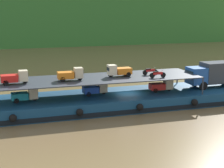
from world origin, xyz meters
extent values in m
plane|color=brown|center=(0.00, 0.00, 0.00)|extent=(400.00, 400.00, 0.00)
cube|color=navy|center=(0.00, 0.00, 0.75)|extent=(32.75, 7.22, 1.50)
cube|color=black|center=(0.00, -3.63, 0.35)|extent=(32.09, 0.06, 0.50)
sphere|color=black|center=(-13.10, -3.83, 0.85)|extent=(0.75, 0.75, 0.75)
sphere|color=black|center=(-6.55, -3.83, 0.85)|extent=(0.75, 0.75, 0.75)
sphere|color=black|center=(0.00, -3.83, 0.85)|extent=(0.75, 0.75, 0.75)
sphere|color=black|center=(6.55, -3.83, 0.85)|extent=(0.75, 0.75, 0.75)
cube|color=#1E4C99|center=(8.77, -0.15, 3.10)|extent=(2.04, 2.22, 2.00)
cube|color=#192833|center=(7.74, -0.17, 3.45)|extent=(0.09, 1.84, 0.60)
cube|color=#33383D|center=(12.17, -0.09, 3.35)|extent=(4.84, 2.38, 2.50)
cube|color=black|center=(12.17, -0.09, 2.05)|extent=(6.82, 1.49, 0.20)
cylinder|color=black|center=(9.16, 0.87, 2.00)|extent=(1.00, 0.30, 1.00)
cylinder|color=black|center=(9.19, -1.15, 2.00)|extent=(1.00, 0.30, 1.00)
cylinder|color=#2D333D|center=(7.89, 3.13, 2.50)|extent=(0.16, 0.16, 2.00)
cylinder|color=#2D333D|center=(7.89, -3.13, 2.50)|extent=(0.16, 0.16, 2.00)
cube|color=#2D333D|center=(-3.80, 0.00, 3.45)|extent=(23.55, 6.42, 0.10)
cube|color=teal|center=(-12.18, -0.34, 2.13)|extent=(1.74, 1.26, 0.70)
cube|color=beige|center=(-10.78, -0.29, 2.33)|extent=(0.94, 1.03, 1.10)
cube|color=#19232D|center=(-10.31, -0.28, 2.44)|extent=(0.07, 0.85, 0.38)
cylinder|color=black|center=(-10.63, -0.29, 1.78)|extent=(0.56, 0.16, 0.56)
cylinder|color=black|center=(-12.56, -0.89, 1.78)|extent=(0.56, 0.16, 0.56)
cylinder|color=black|center=(-12.60, 0.17, 1.78)|extent=(0.56, 0.16, 0.56)
cube|color=#1E47B7|center=(-4.35, 0.29, 2.13)|extent=(1.76, 1.29, 0.70)
cube|color=#C6B793|center=(-2.95, 0.37, 2.33)|extent=(0.95, 1.05, 1.10)
cube|color=#19232D|center=(-2.48, 0.40, 2.44)|extent=(0.09, 0.85, 0.38)
cylinder|color=black|center=(-2.80, 0.38, 1.78)|extent=(0.57, 0.17, 0.56)
cylinder|color=black|center=(-4.72, -0.26, 1.78)|extent=(0.57, 0.17, 0.56)
cylinder|color=black|center=(-4.78, 0.80, 1.78)|extent=(0.57, 0.17, 0.56)
cube|color=red|center=(3.50, -0.34, 2.13)|extent=(1.74, 1.26, 0.70)
cube|color=#C6B793|center=(4.90, -0.38, 2.33)|extent=(0.93, 1.03, 1.10)
cube|color=#19232D|center=(5.37, -0.40, 2.44)|extent=(0.07, 0.85, 0.38)
cylinder|color=black|center=(5.05, -0.39, 1.78)|extent=(0.56, 0.16, 0.56)
cylinder|color=black|center=(3.09, -0.85, 1.78)|extent=(0.56, 0.16, 0.56)
cylinder|color=black|center=(3.12, 0.21, 1.78)|extent=(0.56, 0.16, 0.56)
cube|color=red|center=(-13.13, -0.57, 4.13)|extent=(1.73, 1.24, 0.70)
cube|color=beige|center=(-11.73, -0.54, 4.33)|extent=(0.92, 1.02, 1.10)
cube|color=#19232D|center=(-11.26, -0.53, 4.44)|extent=(0.06, 0.85, 0.38)
cylinder|color=black|center=(-11.58, -0.54, 3.78)|extent=(0.56, 0.15, 0.56)
cylinder|color=black|center=(-13.51, -1.11, 3.78)|extent=(0.56, 0.15, 0.56)
cylinder|color=black|center=(-13.54, -0.05, 3.78)|extent=(0.56, 0.15, 0.56)
cube|color=orange|center=(-7.31, -0.58, 4.13)|extent=(1.72, 1.24, 0.70)
cube|color=#C6B793|center=(-5.91, -0.61, 4.33)|extent=(0.92, 1.02, 1.10)
cube|color=#19232D|center=(-5.44, -0.62, 4.44)|extent=(0.06, 0.85, 0.38)
cylinder|color=black|center=(-5.76, -0.61, 3.78)|extent=(0.56, 0.15, 0.56)
cylinder|color=black|center=(-7.72, -1.10, 3.78)|extent=(0.56, 0.15, 0.56)
cylinder|color=black|center=(-7.70, -0.04, 3.78)|extent=(0.56, 0.15, 0.56)
cube|color=orange|center=(-0.51, 0.08, 4.13)|extent=(1.74, 1.25, 0.70)
cube|color=beige|center=(-1.91, 0.04, 4.33)|extent=(0.93, 1.03, 1.10)
cube|color=#19232D|center=(-2.38, 0.03, 4.44)|extent=(0.07, 0.85, 0.38)
cylinder|color=black|center=(-2.06, 0.04, 3.78)|extent=(0.56, 0.16, 0.56)
cylinder|color=black|center=(-0.13, 0.63, 3.78)|extent=(0.56, 0.16, 0.56)
cylinder|color=black|center=(-0.10, -0.43, 3.78)|extent=(0.56, 0.16, 0.56)
cylinder|color=black|center=(3.49, -1.97, 3.80)|extent=(0.61, 0.15, 0.60)
cylinder|color=black|center=(2.19, -1.88, 3.80)|extent=(0.61, 0.15, 0.60)
cube|color=#B21919|center=(2.84, -1.92, 4.02)|extent=(1.11, 0.28, 0.28)
cube|color=black|center=(2.59, -1.91, 4.20)|extent=(0.61, 0.24, 0.12)
cylinder|color=#B2B2B7|center=(3.39, -1.97, 4.35)|extent=(0.08, 0.55, 0.04)
cylinder|color=black|center=(3.39, 0.02, 3.80)|extent=(0.60, 0.12, 0.60)
cylinder|color=black|center=(2.09, -0.02, 3.80)|extent=(0.60, 0.12, 0.60)
cube|color=#B21919|center=(2.74, 0.00, 4.02)|extent=(1.11, 0.24, 0.28)
cube|color=black|center=(2.49, -0.01, 4.20)|extent=(0.61, 0.22, 0.12)
cylinder|color=#B2B2B7|center=(3.29, 0.02, 4.35)|extent=(0.06, 0.55, 0.04)
camera|label=1|loc=(-14.19, -39.30, 11.60)|focal=59.60mm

